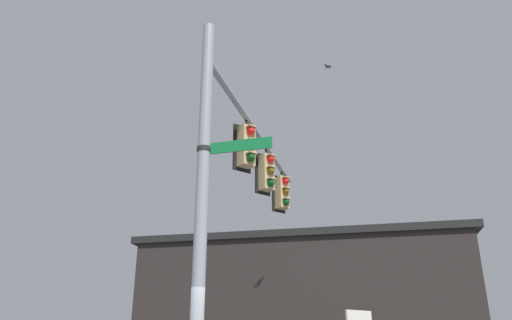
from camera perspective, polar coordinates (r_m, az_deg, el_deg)
The scene contains 8 objects.
signal_pole at distance 8.90m, azimuth -6.34°, elevation -5.50°, with size 0.24×0.24×7.80m, color gray.
mast_arm at distance 13.47m, azimuth 0.34°, elevation 2.74°, with size 0.15×0.15×7.88m, color gray.
traffic_light_nearest_pole at distance 12.08m, azimuth -1.10°, elevation 1.65°, with size 0.54×0.49×1.31m.
traffic_light_mid_inner at distance 13.88m, azimuth 1.26°, elevation -1.43°, with size 0.54×0.49×1.31m.
traffic_light_mid_outer at distance 15.73m, azimuth 3.08°, elevation -3.78°, with size 0.54×0.49×1.31m.
street_name_sign at distance 9.13m, azimuth -3.63°, elevation 1.50°, with size 0.94×1.21×0.22m.
bird_flying at distance 17.76m, azimuth 8.37°, elevation 10.70°, with size 0.32×0.23×0.09m.
storefront_building at distance 23.40m, azimuth 6.09°, elevation -17.20°, with size 14.85×15.82×6.10m.
Camera 1 is at (4.46, 7.34, 1.53)m, focal length 34.42 mm.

